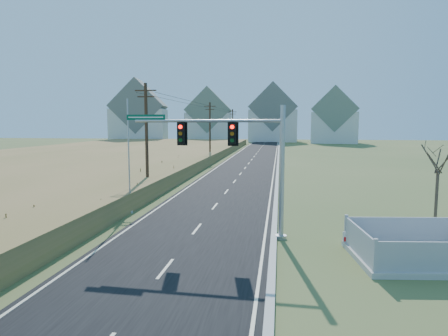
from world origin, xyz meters
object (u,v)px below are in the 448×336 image
at_px(fence_enclosure, 429,254).
at_px(flagpole, 129,168).
at_px(open_sign, 349,239).
at_px(traffic_signal_mast, 245,156).
at_px(bare_tree, 439,156).

xyz_separation_m(fence_enclosure, flagpole, (-15.72, 6.87, 2.62)).
bearing_deg(flagpole, open_sign, -23.10).
height_order(traffic_signal_mast, fence_enclosure, traffic_signal_mast).
distance_m(flagpole, bare_tree, 17.70).
xyz_separation_m(flagpole, bare_tree, (17.47, -2.62, 1.17)).
relative_size(traffic_signal_mast, open_sign, 11.80).
height_order(fence_enclosure, flagpole, flagpole).
bearing_deg(bare_tree, fence_enclosure, -112.36).
height_order(traffic_signal_mast, bare_tree, traffic_signal_mast).
relative_size(open_sign, bare_tree, 0.14).
relative_size(traffic_signal_mast, flagpole, 1.14).
bearing_deg(bare_tree, traffic_signal_mast, -169.64).
distance_m(fence_enclosure, open_sign, 3.33).
bearing_deg(open_sign, flagpole, 166.13).
bearing_deg(fence_enclosure, traffic_signal_mast, 156.30).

